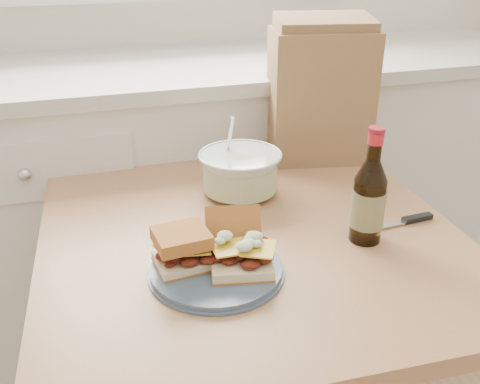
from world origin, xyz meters
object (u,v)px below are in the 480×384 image
object	(u,v)px
dining_table	(251,274)
paper_bag	(320,96)
coleslaw_bowl	(240,174)
beer_bottle	(369,200)
plate	(216,270)

from	to	relation	value
dining_table	paper_bag	distance (m)	0.55
coleslaw_bowl	dining_table	bearing A→B (deg)	-100.29
dining_table	beer_bottle	distance (m)	0.31
plate	coleslaw_bowl	xyz separation A→B (m)	(0.14, 0.31, 0.04)
paper_bag	dining_table	bearing A→B (deg)	-119.82
dining_table	coleslaw_bowl	distance (m)	0.25
dining_table	paper_bag	world-z (taller)	paper_bag
coleslaw_bowl	paper_bag	distance (m)	0.35
beer_bottle	dining_table	bearing A→B (deg)	167.98
dining_table	beer_bottle	bearing A→B (deg)	-21.69
plate	paper_bag	bearing A→B (deg)	48.64
plate	beer_bottle	world-z (taller)	beer_bottle
dining_table	coleslaw_bowl	size ratio (longest dim) A/B	4.59
beer_bottle	paper_bag	xyz separation A→B (m)	(0.10, 0.45, 0.08)
plate	beer_bottle	xyz separation A→B (m)	(0.33, 0.03, 0.08)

